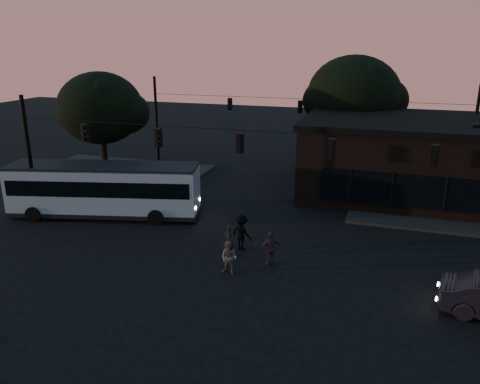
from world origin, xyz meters
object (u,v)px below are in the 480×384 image
(building, at_px, (416,158))
(pedestrian_b, at_px, (229,258))
(bus, at_px, (104,188))
(pedestrian_c, at_px, (271,248))
(pedestrian_d, at_px, (242,232))
(pedestrian_a, at_px, (229,242))

(building, bearing_deg, pedestrian_b, -119.37)
(bus, height_order, pedestrian_b, bus)
(building, height_order, pedestrian_c, building)
(pedestrian_b, bearing_deg, bus, 160.70)
(pedestrian_d, bearing_deg, bus, 8.91)
(pedestrian_d, bearing_deg, pedestrian_c, 167.27)
(building, relative_size, bus, 1.29)
(bus, relative_size, pedestrian_d, 6.24)
(pedestrian_d, bearing_deg, pedestrian_b, 117.04)
(building, distance_m, pedestrian_c, 15.43)
(bus, xyz_separation_m, pedestrian_c, (11.41, -3.47, -0.96))
(building, height_order, pedestrian_b, building)
(pedestrian_a, height_order, pedestrian_b, pedestrian_a)
(pedestrian_b, height_order, pedestrian_d, pedestrian_d)
(pedestrian_c, height_order, pedestrian_d, pedestrian_d)
(bus, height_order, pedestrian_d, bus)
(bus, bearing_deg, pedestrian_a, -33.08)
(building, distance_m, pedestrian_b, 17.48)
(bus, distance_m, pedestrian_c, 11.97)
(pedestrian_b, height_order, pedestrian_c, pedestrian_c)
(building, xyz_separation_m, pedestrian_d, (-8.77, -12.39, -1.76))
(pedestrian_a, height_order, pedestrian_d, pedestrian_d)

